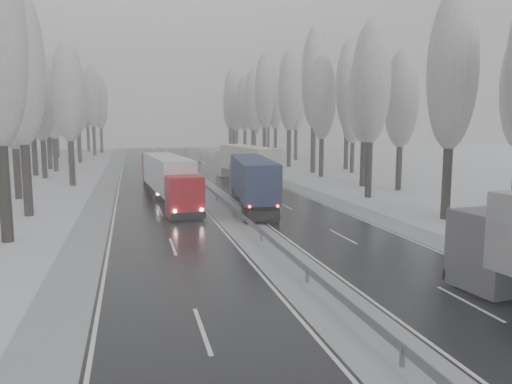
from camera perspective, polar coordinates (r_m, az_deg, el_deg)
name	(u,v)px	position (r m, az deg, el deg)	size (l,w,h in m)	color
ground	(345,316)	(19.12, 10.09, -13.81)	(260.00, 260.00, 0.00)	silver
carriageway_right	(267,196)	(48.38, 1.21, -0.48)	(7.50, 200.00, 0.03)	black
carriageway_left	(156,200)	(46.74, -11.30, -0.93)	(7.50, 200.00, 0.03)	black
median_slush	(213,198)	(47.27, -4.94, -0.70)	(3.00, 200.00, 0.04)	#A4A7AC
shoulder_right	(314,194)	(49.90, 6.70, -0.27)	(2.40, 200.00, 0.04)	#A4A7AC
shoulder_left	(100,202)	(46.77, -17.37, -1.12)	(2.40, 200.00, 0.04)	#A4A7AC
median_guardrail	(213,192)	(47.18, -4.94, -0.01)	(0.12, 200.00, 0.76)	slate
tree_16	(452,72)	(39.12, 21.53, 12.66)	(3.60, 3.60, 16.53)	black
tree_18	(371,83)	(48.58, 13.04, 11.99)	(3.60, 3.60, 16.58)	black
tree_19	(401,100)	(54.65, 16.29, 10.05)	(3.60, 3.60, 14.57)	black
tree_20	(365,95)	(57.32, 12.33, 10.79)	(3.60, 3.60, 15.71)	black
tree_21	(367,81)	(62.01, 12.59, 12.27)	(3.60, 3.60, 18.62)	black
tree_22	(322,98)	(66.50, 7.59, 10.56)	(3.60, 3.60, 15.86)	black
tree_23	(353,111)	(72.61, 11.06, 9.08)	(3.60, 3.60, 13.55)	black
tree_24	(314,79)	(72.06, 6.66, 12.70)	(3.60, 3.60, 20.49)	black
tree_25	(348,87)	(78.33, 10.43, 11.75)	(3.60, 3.60, 19.44)	black
tree_26	(289,91)	(81.52, 3.83, 11.40)	(3.60, 3.60, 18.78)	black
tree_27	(322,98)	(87.65, 7.53, 10.62)	(3.60, 3.60, 17.62)	black
tree_28	(265,92)	(91.44, 0.98, 11.37)	(3.60, 3.60, 19.62)	black
tree_29	(296,99)	(97.35, 4.62, 10.56)	(3.60, 3.60, 18.11)	black
tree_30	(253,101)	(100.86, -0.36, 10.40)	(3.60, 3.60, 17.86)	black
tree_31	(276,100)	(106.28, 2.27, 10.51)	(3.60, 3.60, 18.58)	black
tree_32	(245,104)	(108.16, -1.29, 10.05)	(3.60, 3.60, 17.33)	black
tree_33	(255,113)	(112.72, -0.17, 8.98)	(3.60, 3.60, 14.33)	black
tree_34	(234,104)	(114.92, -2.53, 10.01)	(3.60, 3.60, 17.63)	black
tree_35	(268,103)	(120.98, 1.42, 10.09)	(3.60, 3.60, 18.25)	black
tree_36	(231,99)	(124.89, -2.86, 10.59)	(3.60, 3.60, 20.23)	black
tree_37	(255,110)	(130.22, -0.15, 9.40)	(3.60, 3.60, 16.37)	black
tree_38	(230,106)	(135.51, -3.03, 9.77)	(3.60, 3.60, 17.97)	black
tree_39	(237,111)	(139.96, -2.20, 9.24)	(3.60, 3.60, 16.19)	black
tree_58	(20,67)	(41.65, -25.38, 12.74)	(3.60, 3.60, 17.21)	black
tree_60	(12,95)	(51.47, -26.10, 9.92)	(3.60, 3.60, 14.84)	black
tree_62	(68,93)	(60.34, -20.67, 10.52)	(3.60, 3.60, 16.04)	black
tree_64	(41,100)	(69.79, -23.40, 9.62)	(3.60, 3.60, 15.42)	black
tree_65	(30,81)	(74.17, -24.40, 11.43)	(3.60, 3.60, 19.48)	black
tree_66	(53,104)	(79.29, -22.21, 9.31)	(3.60, 3.60, 15.23)	black
tree_67	(47,97)	(83.49, -22.82, 9.99)	(3.60, 3.60, 17.09)	black
tree_68	(69,100)	(85.84, -20.55, 9.84)	(3.60, 3.60, 16.65)	black
tree_69	(40,90)	(90.53, -23.42, 10.66)	(3.60, 3.60, 19.35)	black
tree_70	(77,101)	(95.85, -19.74, 9.79)	(3.60, 3.60, 17.09)	black
tree_71	(52,93)	(100.44, -22.31, 10.47)	(3.60, 3.60, 19.61)	black
tree_72	(68,109)	(105.36, -20.65, 8.84)	(3.60, 3.60, 15.11)	black
tree_73	(55,103)	(109.72, -21.97, 9.42)	(3.60, 3.60, 17.22)	black
tree_74	(92,97)	(115.88, -18.19, 10.26)	(3.60, 3.60, 19.68)	black
tree_75	(51,101)	(120.76, -22.43, 9.62)	(3.60, 3.60, 18.60)	black
tree_76	(100,102)	(125.15, -17.41, 9.75)	(3.60, 3.60, 18.55)	black
tree_77	(77,114)	(129.48, -19.77, 8.38)	(3.60, 3.60, 14.32)	black
tree_78	(86,101)	(131.98, -18.81, 9.85)	(3.60, 3.60, 19.55)	black
tree_79	(77,108)	(136.14, -19.82, 9.07)	(3.60, 3.60, 17.07)	black
truck_blue_box	(251,179)	(41.65, -0.56, 1.54)	(4.58, 16.47, 4.19)	#1D2649
truck_cream_box	(245,161)	(59.58, -1.30, 3.55)	(4.51, 17.22, 4.38)	beige
box_truck_distant	(192,154)	(93.20, -7.29, 4.31)	(2.25, 7.28, 2.71)	#ACAEB3
truck_red_white	(169,177)	(43.57, -9.87, 1.67)	(3.93, 16.32, 4.15)	#9C0810
truck_red_red	(158,170)	(53.32, -11.17, 2.43)	(2.90, 14.29, 3.64)	#A00914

